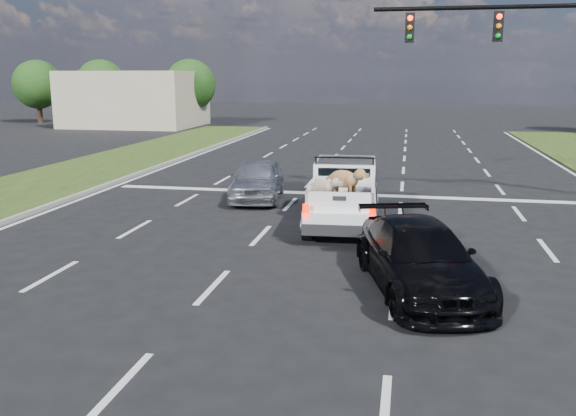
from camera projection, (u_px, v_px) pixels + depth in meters
name	position (u px, v px, depth m)	size (l,w,h in m)	color
ground	(300.00, 293.00, 11.61)	(160.00, 160.00, 0.00)	black
road_markings	(339.00, 216.00, 17.89)	(17.75, 60.00, 0.01)	silver
curb_left	(49.00, 206.00, 19.05)	(0.15, 60.00, 0.14)	gray
building_left	(135.00, 99.00, 49.43)	(10.00, 8.00, 4.40)	#B5A88A
tree_far_a	(37.00, 85.00, 53.00)	(4.20, 4.20, 5.40)	#332114
tree_far_b	(101.00, 85.00, 51.87)	(4.20, 4.20, 5.40)	#332114
tree_far_c	(190.00, 85.00, 50.36)	(4.20, 4.20, 5.40)	#332114
pickup_truck	(343.00, 192.00, 16.97)	(2.12, 5.06, 1.86)	black
silver_sedan	(257.00, 179.00, 20.31)	(1.60, 3.97, 1.35)	#B9BCC1
black_coupe	(419.00, 258.00, 11.62)	(1.83, 4.50, 1.31)	black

